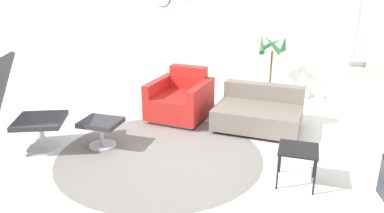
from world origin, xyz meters
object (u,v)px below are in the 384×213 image
object	(u,v)px
ottoman	(101,127)
potted_plant	(271,69)
side_table	(298,152)
shelf_unit	(380,61)
armchair_red	(181,101)
couch_low	(259,113)
lounge_chair	(6,93)

from	to	relation	value
ottoman	potted_plant	distance (m)	3.22
ottoman	potted_plant	bearing A→B (deg)	53.57
side_table	shelf_unit	distance (m)	3.30
armchair_red	couch_low	size ratio (longest dim) A/B	0.77
potted_plant	couch_low	bearing A→B (deg)	-90.63
ottoman	shelf_unit	xyz separation A→B (m)	(3.67, 2.86, 0.52)
couch_low	armchair_red	bearing A→B (deg)	2.04
armchair_red	side_table	size ratio (longest dim) A/B	2.33
lounge_chair	armchair_red	distance (m)	2.47
side_table	armchair_red	bearing A→B (deg)	140.79
lounge_chair	armchair_red	xyz separation A→B (m)	(1.68, 1.74, -0.50)
side_table	potted_plant	size ratio (longest dim) A/B	0.34
ottoman	couch_low	world-z (taller)	couch_low
lounge_chair	side_table	world-z (taller)	lounge_chair
armchair_red	potted_plant	distance (m)	1.81
armchair_red	couch_low	bearing A→B (deg)	-175.83
couch_low	potted_plant	distance (m)	1.35
armchair_red	couch_low	distance (m)	1.23
couch_low	side_table	world-z (taller)	couch_low
lounge_chair	ottoman	distance (m)	1.22
lounge_chair	potted_plant	distance (m)	4.20
lounge_chair	armchair_red	size ratio (longest dim) A/B	1.38
ottoman	side_table	size ratio (longest dim) A/B	1.21
lounge_chair	shelf_unit	bearing A→B (deg)	101.96
potted_plant	lounge_chair	bearing A→B (deg)	-134.15
shelf_unit	lounge_chair	bearing A→B (deg)	-144.93
lounge_chair	armchair_red	world-z (taller)	lounge_chair
side_table	couch_low	bearing A→B (deg)	112.47
ottoman	armchair_red	size ratio (longest dim) A/B	0.52
potted_plant	shelf_unit	size ratio (longest dim) A/B	0.66
couch_low	shelf_unit	xyz separation A→B (m)	(1.78, 1.58, 0.58)
couch_low	shelf_unit	bearing A→B (deg)	-135.27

